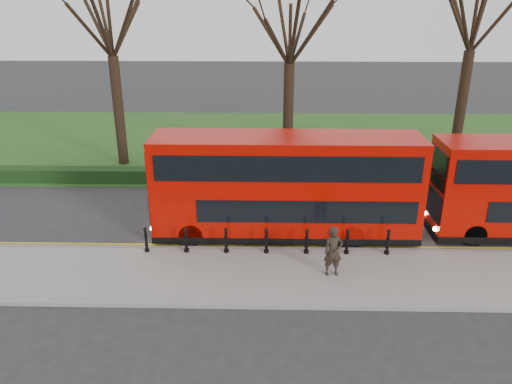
{
  "coord_description": "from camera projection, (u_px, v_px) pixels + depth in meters",
  "views": [
    {
      "loc": [
        0.75,
        -18.89,
        9.74
      ],
      "look_at": [
        0.32,
        0.5,
        2.0
      ],
      "focal_mm": 35.0,
      "sensor_mm": 36.0,
      "label": 1
    }
  ],
  "objects": [
    {
      "name": "bollard_row",
      "position": [
        266.0,
        241.0,
        19.66
      ],
      "size": [
        9.69,
        0.15,
        1.0
      ],
      "color": "black",
      "rests_on": "pavement"
    },
    {
      "name": "yellow_line_inner",
      "position": [
        248.0,
        245.0,
        20.7
      ],
      "size": [
        60.0,
        0.1,
        0.01
      ],
      "primitive_type": "cube",
      "color": "yellow",
      "rests_on": "ground"
    },
    {
      "name": "bus_lead",
      "position": [
        286.0,
        187.0,
        20.8
      ],
      "size": [
        11.05,
        2.54,
        4.4
      ],
      "color": "#AD0901",
      "rests_on": "ground"
    },
    {
      "name": "pedestrian",
      "position": [
        333.0,
        251.0,
        17.96
      ],
      "size": [
        0.75,
        0.55,
        1.89
      ],
      "primitive_type": "imported",
      "rotation": [
        0.0,
        0.0,
        0.16
      ],
      "color": "black",
      "rests_on": "pavement"
    },
    {
      "name": "pavement",
      "position": [
        245.0,
        276.0,
        18.35
      ],
      "size": [
        60.0,
        4.0,
        0.15
      ],
      "primitive_type": "cube",
      "color": "gray",
      "rests_on": "ground"
    },
    {
      "name": "grass_verge",
      "position": [
        256.0,
        142.0,
        35.09
      ],
      "size": [
        60.0,
        18.0,
        0.06
      ],
      "primitive_type": "cube",
      "color": "#264D19",
      "rests_on": "ground"
    },
    {
      "name": "ground",
      "position": [
        248.0,
        240.0,
        21.17
      ],
      "size": [
        120.0,
        120.0,
        0.0
      ],
      "primitive_type": "plane",
      "color": "#28282B",
      "rests_on": "ground"
    },
    {
      "name": "hedge",
      "position": [
        253.0,
        177.0,
        27.33
      ],
      "size": [
        60.0,
        0.9,
        0.8
      ],
      "primitive_type": "cube",
      "color": "black",
      "rests_on": "ground"
    },
    {
      "name": "yellow_line_outer",
      "position": [
        248.0,
        248.0,
        20.52
      ],
      "size": [
        60.0,
        0.1,
        0.01
      ],
      "primitive_type": "cube",
      "color": "yellow",
      "rests_on": "ground"
    },
    {
      "name": "tree_mid",
      "position": [
        290.0,
        28.0,
        27.45
      ],
      "size": [
        7.03,
        7.03,
        10.99
      ],
      "color": "black",
      "rests_on": "ground"
    },
    {
      "name": "kerb",
      "position": [
        247.0,
        250.0,
        20.21
      ],
      "size": [
        60.0,
        0.25,
        0.16
      ],
      "primitive_type": "cube",
      "color": "slate",
      "rests_on": "ground"
    },
    {
      "name": "tree_right",
      "position": [
        476.0,
        9.0,
        26.89
      ],
      "size": [
        7.88,
        7.88,
        12.32
      ],
      "color": "black",
      "rests_on": "ground"
    },
    {
      "name": "tree_left",
      "position": [
        109.0,
        17.0,
        27.46
      ],
      "size": [
        7.5,
        7.5,
        11.71
      ],
      "color": "black",
      "rests_on": "ground"
    }
  ]
}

